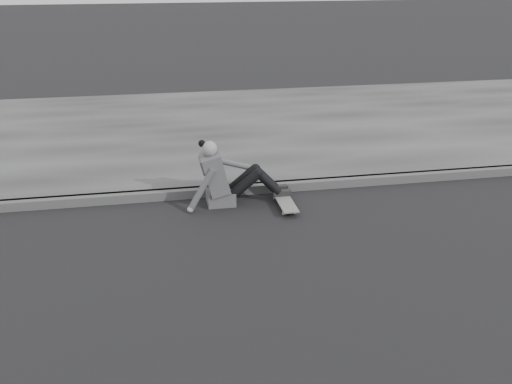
% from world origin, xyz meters
% --- Properties ---
extents(ground, '(80.00, 80.00, 0.00)m').
position_xyz_m(ground, '(0.00, 0.00, 0.00)').
color(ground, black).
rests_on(ground, ground).
extents(curb, '(24.00, 0.16, 0.12)m').
position_xyz_m(curb, '(0.00, 2.58, 0.06)').
color(curb, '#4A4A4A').
rests_on(curb, ground).
extents(sidewalk, '(24.00, 6.00, 0.12)m').
position_xyz_m(sidewalk, '(0.00, 5.60, 0.06)').
color(sidewalk, '#3D3D3D').
rests_on(sidewalk, ground).
extents(skateboard, '(0.20, 0.78, 0.09)m').
position_xyz_m(skateboard, '(-1.40, 2.04, 0.07)').
color(skateboard, gray).
rests_on(skateboard, ground).
extents(seated_woman, '(1.38, 0.46, 0.88)m').
position_xyz_m(seated_woman, '(-2.13, 2.28, 0.36)').
color(seated_woman, '#4E4E50').
rests_on(seated_woman, ground).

